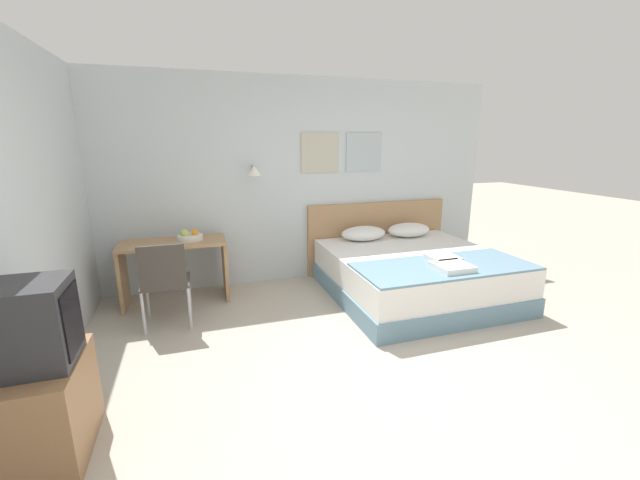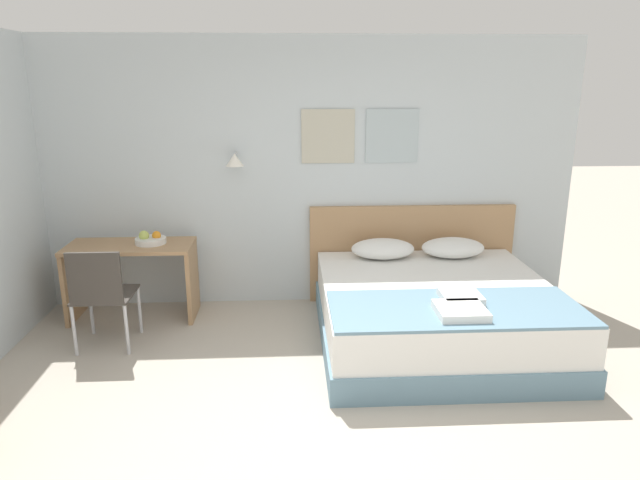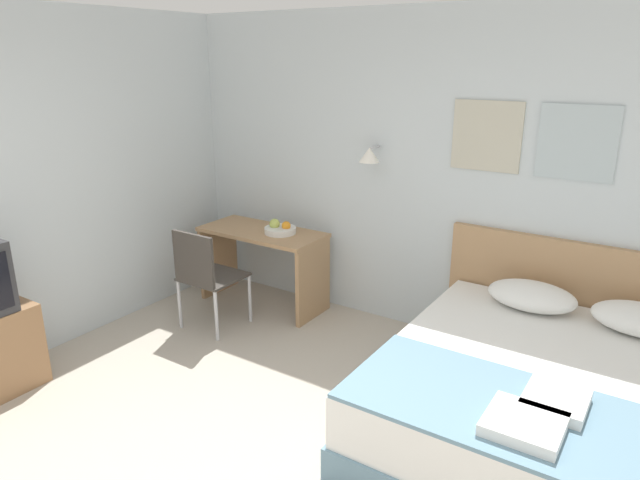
% 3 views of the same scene
% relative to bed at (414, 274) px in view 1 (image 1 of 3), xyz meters
% --- Properties ---
extents(ground_plane, '(24.00, 24.00, 0.00)m').
position_rel_bed_xyz_m(ground_plane, '(-1.22, -1.59, -0.27)').
color(ground_plane, '#B2A899').
extents(wall_back, '(5.68, 0.31, 2.65)m').
position_rel_bed_xyz_m(wall_back, '(-1.21, 1.10, 1.06)').
color(wall_back, silver).
rests_on(wall_back, ground_plane).
extents(bed, '(1.98, 2.03, 0.54)m').
position_rel_bed_xyz_m(bed, '(0.00, 0.00, 0.00)').
color(bed, '#66899E').
rests_on(bed, ground_plane).
extents(headboard, '(2.10, 0.06, 1.00)m').
position_rel_bed_xyz_m(headboard, '(0.00, 1.04, 0.23)').
color(headboard, '#A87F56').
rests_on(headboard, ground_plane).
extents(pillow_left, '(0.62, 0.40, 0.19)m').
position_rel_bed_xyz_m(pillow_left, '(-0.35, 0.76, 0.37)').
color(pillow_left, white).
rests_on(pillow_left, bed).
extents(pillow_right, '(0.62, 0.40, 0.19)m').
position_rel_bed_xyz_m(pillow_right, '(0.35, 0.76, 0.37)').
color(pillow_right, white).
rests_on(pillow_right, bed).
extents(throw_blanket, '(1.92, 0.81, 0.02)m').
position_rel_bed_xyz_m(throw_blanket, '(0.00, -0.59, 0.29)').
color(throw_blanket, '#66899E').
rests_on(throw_blanket, bed).
extents(folded_towel_near_foot, '(0.30, 0.32, 0.06)m').
position_rel_bed_xyz_m(folded_towel_near_foot, '(0.07, -0.45, 0.33)').
color(folded_towel_near_foot, white).
rests_on(folded_towel_near_foot, throw_blanket).
extents(folded_towel_mid_bed, '(0.36, 0.34, 0.06)m').
position_rel_bed_xyz_m(folded_towel_mid_bed, '(-0.01, -0.73, 0.33)').
color(folded_towel_mid_bed, white).
rests_on(folded_towel_mid_bed, throw_blanket).
extents(desk, '(1.17, 0.54, 0.73)m').
position_rel_bed_xyz_m(desk, '(-2.77, 0.72, 0.24)').
color(desk, '#A87F56').
rests_on(desk, ground_plane).
extents(desk_chair, '(0.47, 0.47, 0.90)m').
position_rel_bed_xyz_m(desk_chair, '(-2.84, 0.02, 0.26)').
color(desk_chair, '#3D3833').
rests_on(desk_chair, ground_plane).
extents(fruit_bowl, '(0.29, 0.29, 0.13)m').
position_rel_bed_xyz_m(fruit_bowl, '(-2.58, 0.74, 0.50)').
color(fruit_bowl, silver).
rests_on(fruit_bowl, desk).
extents(tv_stand, '(0.42, 0.67, 0.61)m').
position_rel_bed_xyz_m(tv_stand, '(-3.43, -1.54, 0.04)').
color(tv_stand, '#8E6642').
rests_on(tv_stand, ground_plane).
extents(television, '(0.41, 0.40, 0.50)m').
position_rel_bed_xyz_m(television, '(-3.43, -1.54, 0.59)').
color(television, '#2D2D30').
rests_on(television, tv_stand).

